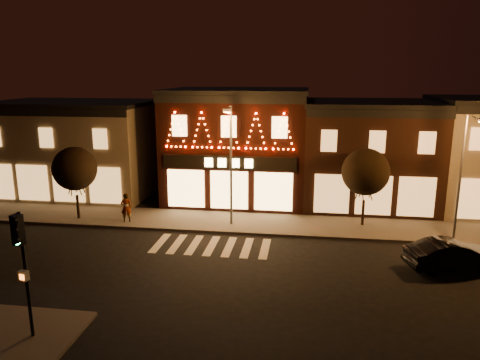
% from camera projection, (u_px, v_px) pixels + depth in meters
% --- Properties ---
extents(ground, '(120.00, 120.00, 0.00)m').
position_uv_depth(ground, '(194.00, 277.00, 21.67)').
color(ground, black).
rests_on(ground, ground).
extents(sidewalk_far, '(44.00, 4.00, 0.15)m').
position_uv_depth(sidewalk_far, '(255.00, 223.00, 29.07)').
color(sidewalk_far, '#47423D').
rests_on(sidewalk_far, ground).
extents(building_left, '(12.20, 8.28, 7.30)m').
position_uv_depth(building_left, '(76.00, 147.00, 36.11)').
color(building_left, '#796A56').
rests_on(building_left, ground).
extents(building_pulp, '(10.20, 8.34, 8.30)m').
position_uv_depth(building_pulp, '(238.00, 145.00, 34.16)').
color(building_pulp, black).
rests_on(building_pulp, ground).
extents(building_right_a, '(9.20, 8.28, 7.50)m').
position_uv_depth(building_right_a, '(368.00, 153.00, 32.94)').
color(building_right_a, '#381D13').
rests_on(building_right_a, ground).
extents(traffic_signal_near, '(0.39, 0.49, 4.70)m').
position_uv_depth(traffic_signal_near, '(21.00, 252.00, 15.67)').
color(traffic_signal_near, black).
rests_on(traffic_signal_near, sidewalk_near).
extents(streetlamp_mid, '(0.47, 1.68, 7.37)m').
position_uv_depth(streetlamp_mid, '(230.00, 157.00, 27.59)').
color(streetlamp_mid, '#59595E').
rests_on(streetlamp_mid, sidewalk_far).
extents(streetlamp_right, '(0.62, 1.63, 7.10)m').
position_uv_depth(streetlamp_right, '(463.00, 169.00, 24.92)').
color(streetlamp_right, '#59595E').
rests_on(streetlamp_right, sidewalk_far).
extents(tree_left, '(2.82, 2.82, 4.71)m').
position_uv_depth(tree_left, '(75.00, 169.00, 29.17)').
color(tree_left, black).
rests_on(tree_left, sidewalk_far).
extents(tree_right, '(2.90, 2.90, 4.84)m').
position_uv_depth(tree_right, '(366.00, 172.00, 27.82)').
color(tree_right, black).
rests_on(tree_right, sidewalk_far).
extents(dark_sedan, '(4.73, 2.69, 1.47)m').
position_uv_depth(dark_sedan, '(452.00, 255.00, 22.38)').
color(dark_sedan, black).
rests_on(dark_sedan, ground).
extents(pedestrian, '(0.80, 0.68, 1.87)m').
position_uv_depth(pedestrian, '(126.00, 208.00, 28.99)').
color(pedestrian, gray).
rests_on(pedestrian, sidewalk_far).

